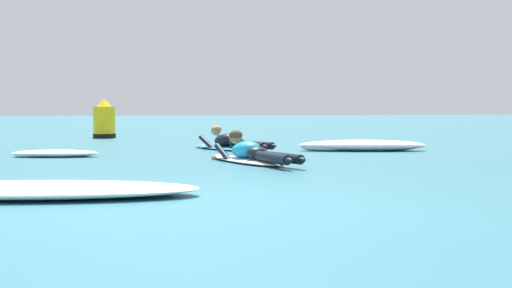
% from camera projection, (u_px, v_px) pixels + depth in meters
% --- Properties ---
extents(ground_plane, '(120.00, 120.00, 0.00)m').
position_uv_depth(ground_plane, '(150.00, 144.00, 15.45)').
color(ground_plane, '#2D6B7A').
extents(surfer_near, '(1.16, 2.58, 0.53)m').
position_uv_depth(surfer_near, '(251.00, 154.00, 10.03)').
color(surfer_near, white).
rests_on(surfer_near, ground).
extents(surfer_far, '(1.45, 2.40, 0.54)m').
position_uv_depth(surfer_far, '(230.00, 143.00, 13.11)').
color(surfer_far, '#2DB2D1').
rests_on(surfer_far, ground).
extents(whitewater_front, '(2.62, 1.25, 0.22)m').
position_uv_depth(whitewater_front, '(362.00, 146.00, 12.93)').
color(whitewater_front, white).
rests_on(whitewater_front, ground).
extents(whitewater_mid_left, '(1.57, 0.75, 0.13)m').
position_uv_depth(whitewater_mid_left, '(55.00, 154.00, 11.31)').
color(whitewater_mid_left, white).
rests_on(whitewater_mid_left, ground).
extents(whitewater_mid_right, '(3.27, 1.42, 0.15)m').
position_uv_depth(whitewater_mid_right, '(34.00, 190.00, 6.20)').
color(whitewater_mid_right, white).
rests_on(whitewater_mid_right, ground).
extents(channel_marker_buoy, '(0.64, 0.64, 1.12)m').
position_uv_depth(channel_marker_buoy, '(104.00, 122.00, 18.54)').
color(channel_marker_buoy, yellow).
rests_on(channel_marker_buoy, ground).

